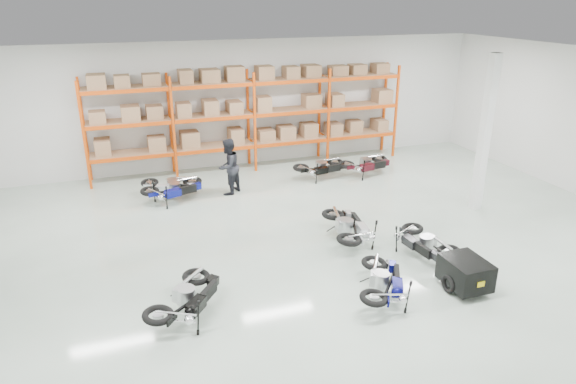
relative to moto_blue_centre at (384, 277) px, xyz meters
name	(u,v)px	position (x,y,z in m)	size (l,w,h in m)	color
room	(321,158)	(-0.25, 2.90, 1.74)	(18.00, 18.00, 18.00)	#B5CAB9
pallet_rack	(251,106)	(-0.25, 9.35, 1.74)	(11.28, 0.98, 3.62)	#DA480B
structural_column	(485,135)	(4.95, 3.40, 1.74)	(0.25, 0.25, 4.50)	white
moto_blue_centre	(384,277)	(0.00, 0.00, 0.00)	(0.75, 1.68, 1.03)	#060743
moto_silver_left	(349,222)	(0.44, 2.60, 0.04)	(0.81, 1.82, 1.11)	#BABCC1
moto_black_far_left	(188,293)	(-3.93, 0.69, 0.02)	(0.77, 1.74, 1.07)	black
moto_touring_right	(423,238)	(1.80, 1.32, -0.02)	(0.72, 1.62, 0.99)	black
trailer	(465,273)	(1.80, -0.27, -0.10)	(0.89, 1.69, 0.71)	black
moto_back_a	(174,185)	(-3.39, 6.91, 0.00)	(0.75, 1.68, 1.02)	navy
moto_back_b	(170,182)	(-3.45, 7.33, -0.02)	(0.72, 1.63, 0.99)	silver
moto_back_c	(321,164)	(1.68, 7.41, -0.01)	(0.74, 1.66, 1.01)	black
moto_back_d	(367,161)	(3.30, 7.19, 0.01)	(0.76, 1.70, 1.04)	#420D16
person_back	(228,167)	(-1.66, 7.01, 0.38)	(0.87, 0.68, 1.79)	black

